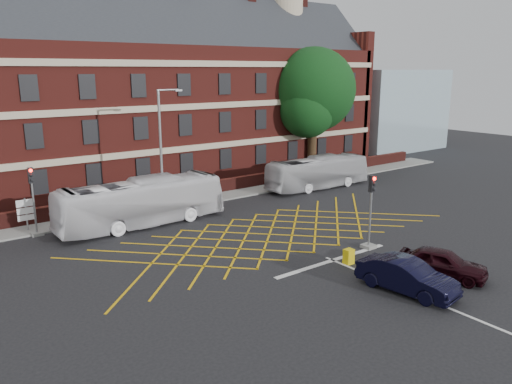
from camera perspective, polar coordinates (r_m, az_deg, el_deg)
ground at (r=29.83m, az=3.95°, el=-5.83°), size 120.00×120.00×0.00m
victorian_building at (r=47.10m, az=-13.73°, el=10.78°), size 51.00×12.17×20.40m
boundary_wall at (r=39.98m, az=-8.30°, el=-0.02°), size 56.00×0.50×1.10m
far_pavement at (r=39.25m, az=-7.57°, el=-1.00°), size 60.00×3.00×0.12m
glass_block at (r=67.51m, az=14.42°, el=9.13°), size 14.00×10.00×10.00m
box_junction_hatching at (r=31.28m, az=1.55°, el=-4.84°), size 8.22×8.22×0.02m
stop_line at (r=27.46m, az=8.77°, el=-7.72°), size 8.00×0.30×0.02m
centre_line at (r=23.80m, az=20.25°, el=-11.95°), size 0.15×14.00×0.02m
bus_left at (r=33.47m, az=-12.95°, el=-1.18°), size 11.18×2.70×3.11m
bus_right at (r=43.35m, az=7.08°, el=2.21°), size 9.95×2.78×2.74m
car_navy at (r=24.29m, az=16.85°, el=-9.18°), size 2.25×4.84×1.53m
car_maroon at (r=26.52m, az=20.50°, el=-7.61°), size 3.14×4.58×1.45m
deciduous_tree at (r=50.52m, az=6.54°, el=10.87°), size 8.35×8.31×12.23m
traffic_light_near at (r=29.14m, az=12.91°, el=-2.99°), size 0.70×0.70×4.27m
traffic_light_far at (r=33.50m, az=-24.01°, el=-1.66°), size 0.70×0.70×4.27m
street_lamp at (r=35.02m, az=-10.60°, el=2.02°), size 2.25×1.00×8.75m
direction_signs at (r=34.50m, az=-24.78°, el=-1.98°), size 1.10×0.16×2.20m
utility_cabinet at (r=27.02m, az=10.54°, el=-7.26°), size 0.49×0.42×0.81m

